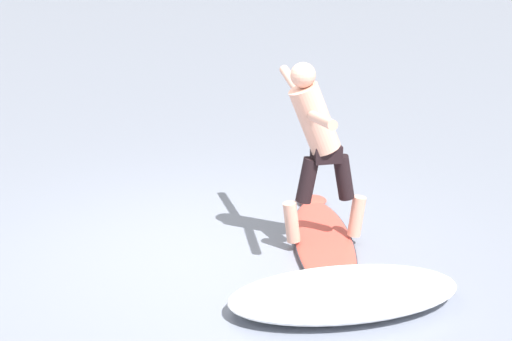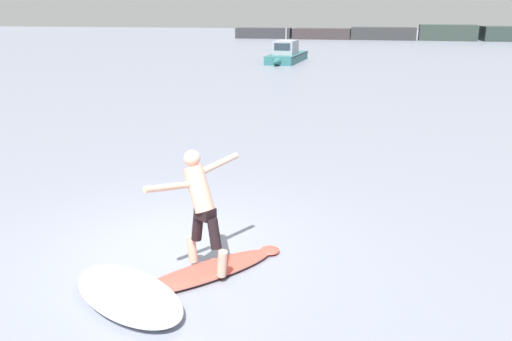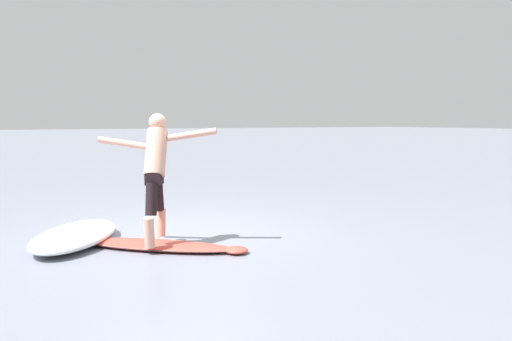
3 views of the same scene
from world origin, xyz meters
The scene contains 4 objects.
ground_plane centered at (0.00, 0.00, 0.00)m, with size 200.00×200.00×0.00m, color gray.
surfboard centered at (0.78, -0.66, 0.05)m, with size 1.95×2.07×0.23m.
surfer centered at (0.67, -0.64, 1.11)m, with size 1.04×1.44×1.73m.
wave_foam_at_tail centered at (-0.04, -1.60, 0.12)m, with size 2.17×1.84×0.23m.
Camera 1 is at (-5.02, -5.62, 3.38)m, focal length 60.00 mm.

